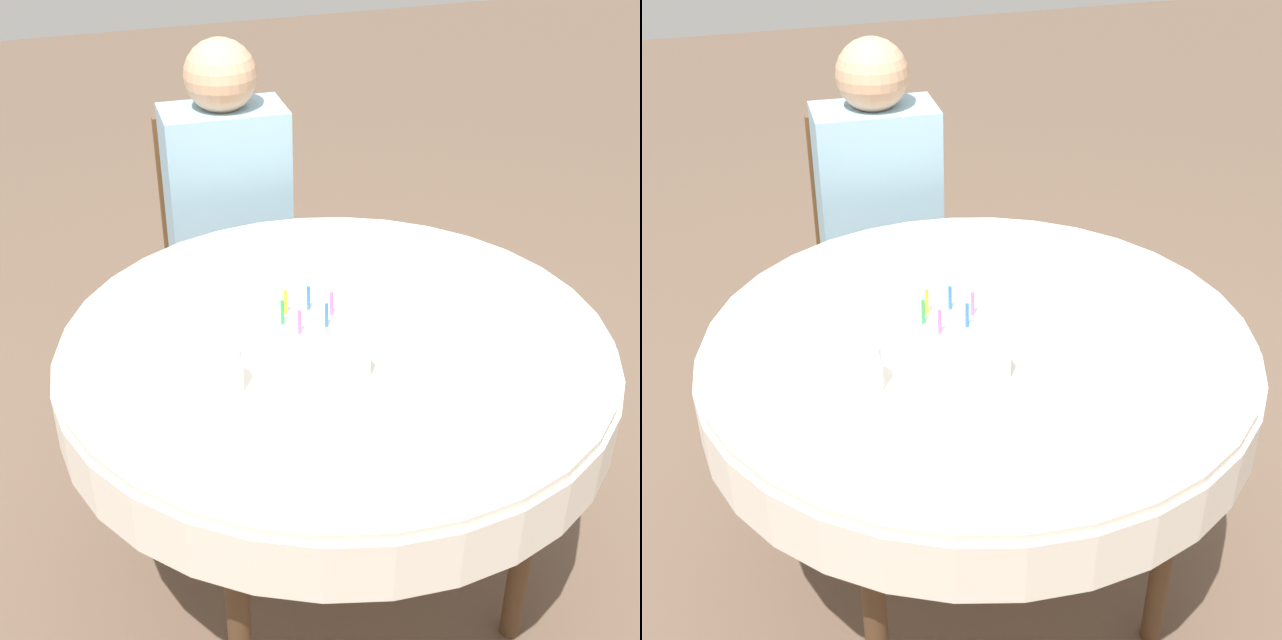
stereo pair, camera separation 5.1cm
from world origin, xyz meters
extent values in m
plane|color=brown|center=(0.00, 0.00, 0.00)|extent=(12.00, 12.00, 0.00)
cylinder|color=silver|center=(0.00, 0.00, 0.73)|extent=(1.24, 1.24, 0.02)
cylinder|color=silver|center=(0.00, 0.00, 0.66)|extent=(1.26, 1.26, 0.13)
cylinder|color=#4C331E|center=(-0.34, -0.34, 0.36)|extent=(0.05, 0.05, 0.72)
cylinder|color=#4C331E|center=(0.34, -0.34, 0.36)|extent=(0.05, 0.05, 0.72)
cylinder|color=#4C331E|center=(-0.34, 0.34, 0.36)|extent=(0.05, 0.05, 0.72)
cylinder|color=#4C331E|center=(0.34, 0.34, 0.36)|extent=(0.05, 0.05, 0.72)
cube|color=brown|center=(-0.02, 0.91, 0.42)|extent=(0.44, 0.44, 0.04)
cube|color=brown|center=(-0.01, 1.11, 0.67)|extent=(0.38, 0.05, 0.47)
cylinder|color=brown|center=(-0.21, 0.74, 0.20)|extent=(0.04, 0.04, 0.40)
cylinder|color=brown|center=(0.15, 0.72, 0.20)|extent=(0.04, 0.04, 0.40)
cylinder|color=brown|center=(-0.19, 1.10, 0.20)|extent=(0.04, 0.04, 0.40)
cylinder|color=brown|center=(0.18, 1.08, 0.20)|extent=(0.04, 0.04, 0.40)
cylinder|color=tan|center=(-0.12, 0.76, 0.22)|extent=(0.09, 0.09, 0.44)
cylinder|color=tan|center=(0.07, 0.75, 0.22)|extent=(0.09, 0.09, 0.44)
cube|color=#8CB7D1|center=(-0.02, 0.91, 0.71)|extent=(0.38, 0.23, 0.55)
sphere|color=tan|center=(-0.02, 0.91, 1.08)|extent=(0.21, 0.21, 0.21)
cube|color=white|center=(-0.09, -0.08, 0.80)|extent=(0.20, 0.20, 0.11)
cylinder|color=#D166B2|center=(-0.04, -0.08, 0.88)|extent=(0.01, 0.01, 0.06)
cylinder|color=blue|center=(-0.08, -0.04, 0.88)|extent=(0.01, 0.01, 0.06)
cylinder|color=gold|center=(-0.13, -0.04, 0.88)|extent=(0.01, 0.01, 0.06)
cylinder|color=green|center=(-0.15, -0.08, 0.88)|extent=(0.01, 0.01, 0.06)
cylinder|color=#D166B2|center=(-0.13, -0.12, 0.88)|extent=(0.01, 0.01, 0.06)
cylinder|color=blue|center=(-0.07, -0.12, 0.88)|extent=(0.01, 0.01, 0.06)
cylinder|color=silver|center=(-0.29, -0.12, 0.80)|extent=(0.07, 0.07, 0.11)
camera|label=1|loc=(-0.60, -1.57, 1.82)|focal=50.00mm
camera|label=2|loc=(-0.55, -1.59, 1.82)|focal=50.00mm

